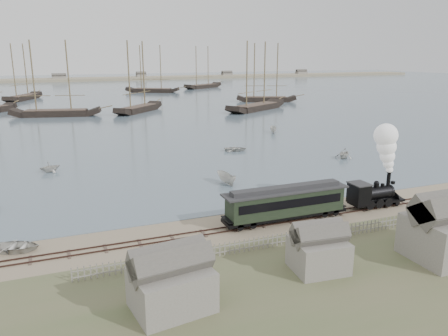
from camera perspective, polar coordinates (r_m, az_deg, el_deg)
name	(u,v)px	position (r m, az deg, el deg)	size (l,w,h in m)	color
ground	(234,220)	(44.59, 1.38, -6.87)	(600.00, 600.00, 0.00)	tan
harbor_water	(88,91)	(209.42, -17.33, 9.59)	(600.00, 336.00, 0.06)	#4C626D
rail_track	(242,227)	(42.87, 2.43, -7.73)	(120.00, 1.80, 0.16)	#3A251F
picket_fence_west	(195,261)	(36.52, -3.86, -12.00)	(19.00, 0.10, 1.20)	slate
picket_fence_east	(384,230)	(45.11, 20.21, -7.56)	(15.00, 0.10, 1.20)	slate
shed_left	(172,308)	(30.67, -6.78, -17.73)	(5.00, 4.00, 4.10)	slate
shed_mid	(318,270)	(35.86, 12.12, -12.86)	(4.00, 3.50, 3.60)	slate
shed_right	(444,257)	(41.32, 26.76, -10.35)	(6.00, 5.00, 5.10)	slate
far_spit	(77,81)	(289.07, -18.68, 10.72)	(500.00, 20.00, 1.80)	tan
locomotive	(384,171)	(50.53, 20.21, -0.32)	(7.07, 2.64, 8.82)	black
passenger_coach	(286,202)	(44.19, 8.08, -4.41)	(13.18, 2.54, 3.20)	black
beached_dinghy	(15,247)	(41.87, -25.63, -9.24)	(4.16, 2.97, 0.86)	beige
rowboat_1	(50,167)	(66.73, -21.80, 0.15)	(2.89, 2.49, 1.52)	beige
rowboat_2	(226,178)	(56.33, 0.29, -1.36)	(3.79, 1.42, 1.46)	beige
rowboat_3	(235,149)	(75.49, 1.50, 2.53)	(3.87, 2.76, 0.80)	beige
rowboat_4	(344,153)	(72.69, 15.42, 1.88)	(3.19, 2.75, 1.68)	beige
rowboat_5	(273,130)	(93.77, 6.44, 5.01)	(3.40, 1.28, 1.31)	beige
schooner_2	(53,78)	(125.70, -21.47, 10.84)	(23.16, 5.35, 20.00)	black
schooner_3	(137,77)	(128.58, -11.27, 11.63)	(20.45, 4.72, 20.00)	black
schooner_4	(257,76)	(130.93, 4.31, 11.91)	(25.15, 5.80, 20.00)	black
schooner_5	(267,73)	(154.43, 5.62, 12.31)	(20.55, 4.74, 20.00)	black
schooner_7	(20,72)	(175.58, -25.07, 11.31)	(21.41, 4.94, 20.00)	black
schooner_8	(152,69)	(193.86, -9.44, 12.66)	(23.06, 5.32, 20.00)	black
schooner_9	(203,67)	(216.23, -2.78, 13.03)	(23.61, 5.45, 20.00)	black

